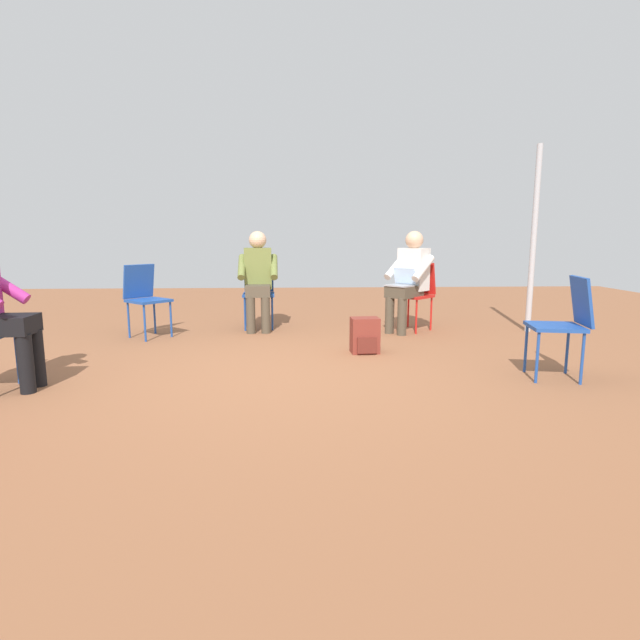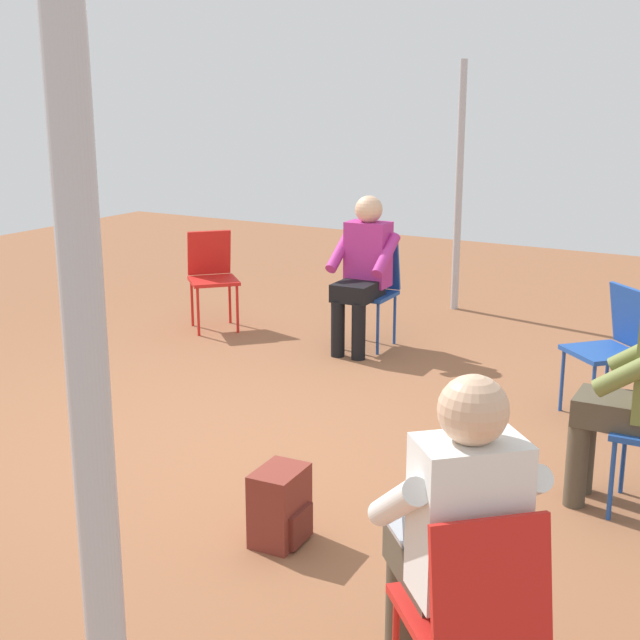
% 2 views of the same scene
% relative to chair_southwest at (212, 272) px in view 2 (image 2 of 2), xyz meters
% --- Properties ---
extents(ground_plane, '(14.94, 14.94, 0.00)m').
position_rel_chair_southwest_xyz_m(ground_plane, '(2.06, 1.83, -0.50)').
color(ground_plane, brown).
extents(chair_southwest, '(0.58, 0.59, 0.85)m').
position_rel_chair_southwest_xyz_m(chair_southwest, '(0.00, 0.00, 0.00)').
color(chair_southwest, red).
rests_on(chair_southwest, ground).
extents(chair_northeast, '(0.59, 0.58, 0.85)m').
position_rel_chair_southwest_xyz_m(chair_northeast, '(3.75, 3.84, 0.00)').
color(chair_northeast, red).
rests_on(chair_northeast, ground).
extents(chair_west, '(0.45, 0.42, 0.85)m').
position_rel_chair_southwest_xyz_m(chair_west, '(-0.22, 1.45, 0.00)').
color(chair_west, '#1E4799').
rests_on(chair_west, ground).
extents(chair_northwest, '(0.59, 0.58, 0.85)m').
position_rel_chair_southwest_xyz_m(chair_northwest, '(0.47, 3.53, 0.00)').
color(chair_northwest, '#1E4799').
rests_on(chair_northwest, ground).
extents(person_with_laptop, '(0.64, 0.64, 1.24)m').
position_rel_chair_southwest_xyz_m(person_with_laptop, '(3.63, 3.72, 0.20)').
color(person_with_laptop, '#4C4233').
rests_on(person_with_laptop, ground).
extents(person_in_magenta, '(0.53, 0.51, 1.24)m').
position_rel_chair_southwest_xyz_m(person_in_magenta, '(-0.06, 1.46, 0.20)').
color(person_in_magenta, black).
rests_on(person_in_magenta, ground).
extents(backpack_near_laptop_user, '(0.29, 0.26, 0.36)m').
position_rel_chair_southwest_xyz_m(backpack_near_laptop_user, '(2.93, 2.58, -0.34)').
color(backpack_near_laptop_user, maroon).
rests_on(backpack_near_laptop_user, ground).
extents(tent_pole_far, '(0.07, 0.07, 2.31)m').
position_rel_chair_southwest_xyz_m(tent_pole_far, '(-1.71, 1.59, 0.66)').
color(tent_pole_far, '#B2B2B7').
rests_on(tent_pole_far, ground).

